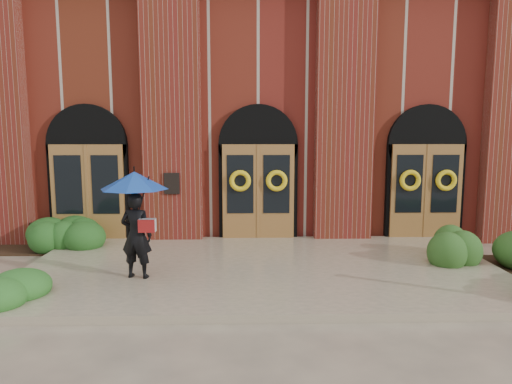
{
  "coord_description": "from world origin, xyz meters",
  "views": [
    {
      "loc": [
        -0.32,
        -9.3,
        3.01
      ],
      "look_at": [
        -0.1,
        1.0,
        1.62
      ],
      "focal_mm": 32.0,
      "sensor_mm": 36.0,
      "label": 1
    }
  ],
  "objects": [
    {
      "name": "man_with_umbrella",
      "position": [
        -2.45,
        -0.6,
        1.61
      ],
      "size": [
        1.5,
        1.5,
        2.08
      ],
      "rotation": [
        0.0,
        0.0,
        2.98
      ],
      "color": "black",
      "rests_on": "landing"
    },
    {
      "name": "church_building",
      "position": [
        0.0,
        8.78,
        3.5
      ],
      "size": [
        16.2,
        12.53,
        7.0
      ],
      "color": "maroon",
      "rests_on": "ground"
    },
    {
      "name": "hedge_wall_right",
      "position": [
        5.2,
        0.5,
        0.41
      ],
      "size": [
        3.17,
        1.27,
        0.81
      ],
      "primitive_type": "ellipsoid",
      "color": "#274C1A",
      "rests_on": "ground"
    },
    {
      "name": "landing",
      "position": [
        0.0,
        0.15,
        0.07
      ],
      "size": [
        10.0,
        5.3,
        0.15
      ],
      "primitive_type": "cube",
      "color": "tan",
      "rests_on": "ground"
    },
    {
      "name": "hedge_wall_left",
      "position": [
        -5.2,
        2.2,
        0.38
      ],
      "size": [
        2.94,
        1.18,
        0.76
      ],
      "primitive_type": "ellipsoid",
      "color": "#1F4B19",
      "rests_on": "ground"
    },
    {
      "name": "ground",
      "position": [
        0.0,
        0.0,
        0.0
      ],
      "size": [
        90.0,
        90.0,
        0.0
      ],
      "primitive_type": "plane",
      "color": "tan",
      "rests_on": "ground"
    }
  ]
}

